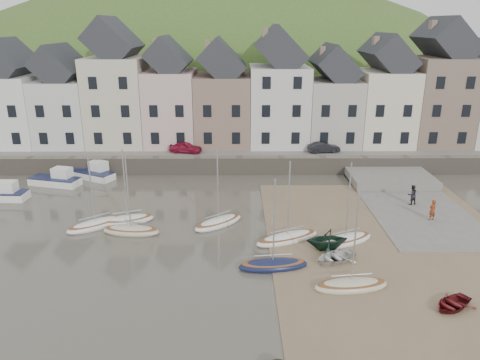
{
  "coord_description": "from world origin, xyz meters",
  "views": [
    {
      "loc": [
        -0.21,
        -29.36,
        15.07
      ],
      "look_at": [
        0.0,
        6.0,
        3.0
      ],
      "focal_mm": 34.43,
      "sensor_mm": 36.0,
      "label": 1
    }
  ],
  "objects_px": {
    "rowboat_white": "(335,257)",
    "rowboat_red": "(452,304)",
    "rowboat_green": "(327,239)",
    "person_red": "(432,210)",
    "person_dark": "(412,195)",
    "car_right": "(324,147)",
    "sailboat_0": "(128,220)",
    "car_left": "(186,147)"
  },
  "relations": [
    {
      "from": "rowboat_white",
      "to": "rowboat_green",
      "type": "xyz_separation_m",
      "value": [
        -0.22,
        1.71,
        0.46
      ]
    },
    {
      "from": "rowboat_white",
      "to": "rowboat_red",
      "type": "relative_size",
      "value": 1.12
    },
    {
      "from": "person_dark",
      "to": "car_left",
      "type": "xyz_separation_m",
      "value": [
        -20.81,
        11.69,
        1.2
      ]
    },
    {
      "from": "rowboat_white",
      "to": "rowboat_red",
      "type": "distance_m",
      "value": 7.66
    },
    {
      "from": "person_dark",
      "to": "car_right",
      "type": "relative_size",
      "value": 0.51
    },
    {
      "from": "sailboat_0",
      "to": "car_right",
      "type": "distance_m",
      "value": 23.84
    },
    {
      "from": "car_right",
      "to": "sailboat_0",
      "type": "bearing_deg",
      "value": 121.91
    },
    {
      "from": "rowboat_white",
      "to": "rowboat_green",
      "type": "relative_size",
      "value": 1.01
    },
    {
      "from": "sailboat_0",
      "to": "rowboat_red",
      "type": "relative_size",
      "value": 2.42
    },
    {
      "from": "car_right",
      "to": "rowboat_red",
      "type": "bearing_deg",
      "value": 177.14
    },
    {
      "from": "rowboat_red",
      "to": "car_right",
      "type": "xyz_separation_m",
      "value": [
        -2.41,
        27.01,
        1.84
      ]
    },
    {
      "from": "person_red",
      "to": "car_left",
      "type": "relative_size",
      "value": 0.48
    },
    {
      "from": "rowboat_white",
      "to": "person_red",
      "type": "relative_size",
      "value": 1.71
    },
    {
      "from": "rowboat_green",
      "to": "car_right",
      "type": "height_order",
      "value": "car_right"
    },
    {
      "from": "rowboat_white",
      "to": "rowboat_red",
      "type": "height_order",
      "value": "rowboat_white"
    },
    {
      "from": "rowboat_green",
      "to": "person_red",
      "type": "xyz_separation_m",
      "value": [
        9.31,
        4.88,
        0.15
      ]
    },
    {
      "from": "sailboat_0",
      "to": "rowboat_white",
      "type": "xyz_separation_m",
      "value": [
        15.19,
        -6.4,
        0.1
      ]
    },
    {
      "from": "rowboat_red",
      "to": "sailboat_0",
      "type": "bearing_deg",
      "value": -153.14
    },
    {
      "from": "sailboat_0",
      "to": "car_left",
      "type": "distance_m",
      "value": 15.66
    },
    {
      "from": "rowboat_red",
      "to": "car_right",
      "type": "relative_size",
      "value": 0.76
    },
    {
      "from": "rowboat_white",
      "to": "rowboat_green",
      "type": "distance_m",
      "value": 1.78
    },
    {
      "from": "sailboat_0",
      "to": "rowboat_white",
      "type": "height_order",
      "value": "sailboat_0"
    },
    {
      "from": "rowboat_red",
      "to": "person_dark",
      "type": "bearing_deg",
      "value": 134.69
    },
    {
      "from": "sailboat_0",
      "to": "car_right",
      "type": "xyz_separation_m",
      "value": [
        18.24,
        15.24,
        1.9
      ]
    },
    {
      "from": "sailboat_0",
      "to": "person_red",
      "type": "xyz_separation_m",
      "value": [
        24.29,
        0.19,
        0.71
      ]
    },
    {
      "from": "rowboat_red",
      "to": "person_red",
      "type": "distance_m",
      "value": 12.52
    },
    {
      "from": "person_dark",
      "to": "rowboat_red",
      "type": "bearing_deg",
      "value": 60.85
    },
    {
      "from": "rowboat_white",
      "to": "rowboat_green",
      "type": "bearing_deg",
      "value": 162.45
    },
    {
      "from": "person_red",
      "to": "person_dark",
      "type": "xyz_separation_m",
      "value": [
        -0.42,
        3.35,
        0.03
      ]
    },
    {
      "from": "rowboat_red",
      "to": "rowboat_white",
      "type": "bearing_deg",
      "value": -167.97
    },
    {
      "from": "rowboat_green",
      "to": "rowboat_white",
      "type": "bearing_deg",
      "value": 1.32
    },
    {
      "from": "sailboat_0",
      "to": "car_left",
      "type": "xyz_separation_m",
      "value": [
        3.05,
        15.24,
        1.94
      ]
    },
    {
      "from": "rowboat_red",
      "to": "car_left",
      "type": "xyz_separation_m",
      "value": [
        -17.6,
        27.01,
        1.87
      ]
    },
    {
      "from": "person_dark",
      "to": "sailboat_0",
      "type": "bearing_deg",
      "value": -8.85
    },
    {
      "from": "rowboat_green",
      "to": "person_dark",
      "type": "bearing_deg",
      "value": 126.91
    },
    {
      "from": "person_dark",
      "to": "car_right",
      "type": "height_order",
      "value": "car_right"
    },
    {
      "from": "person_red",
      "to": "car_right",
      "type": "distance_m",
      "value": 16.26
    },
    {
      "from": "rowboat_green",
      "to": "car_left",
      "type": "distance_m",
      "value": 23.26
    },
    {
      "from": "rowboat_white",
      "to": "car_right",
      "type": "height_order",
      "value": "car_right"
    },
    {
      "from": "rowboat_green",
      "to": "rowboat_red",
      "type": "xyz_separation_m",
      "value": [
        5.68,
        -7.08,
        -0.5
      ]
    },
    {
      "from": "rowboat_white",
      "to": "person_dark",
      "type": "xyz_separation_m",
      "value": [
        8.68,
        9.94,
        0.64
      ]
    },
    {
      "from": "car_left",
      "to": "car_right",
      "type": "bearing_deg",
      "value": -78.29
    }
  ]
}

